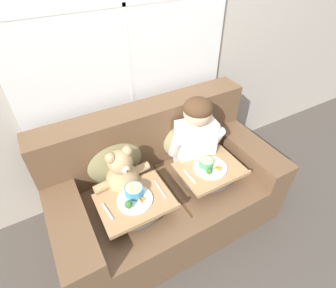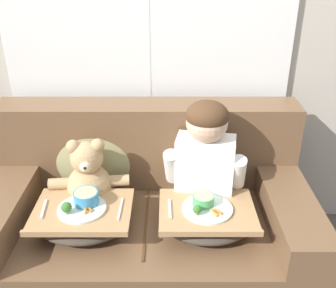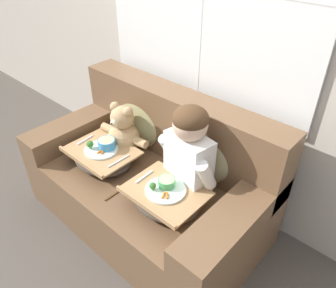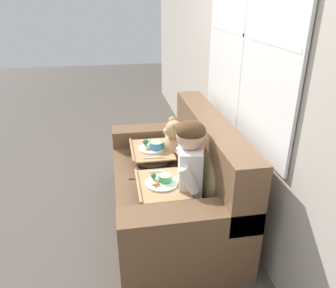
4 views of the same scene
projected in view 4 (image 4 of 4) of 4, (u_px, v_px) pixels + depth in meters
ground_plane at (169, 217)px, 2.83m from camera, size 14.00×14.00×0.00m
wall_back_with_window at (248, 62)px, 2.38m from camera, size 8.00×0.08×2.60m
couch at (178, 185)px, 2.71m from camera, size 1.61×0.88×0.89m
throw_pillow_behind_child at (211, 169)px, 2.35m from camera, size 0.43×0.21×0.44m
throw_pillow_behind_teddy at (191, 137)px, 2.88m from camera, size 0.42×0.20×0.44m
child_figure at (190, 156)px, 2.28m from camera, size 0.42×0.23×0.58m
teddy_bear at (174, 143)px, 2.87m from camera, size 0.41×0.29×0.38m
lap_tray_child at (162, 190)px, 2.35m from camera, size 0.45×0.35×0.17m
lap_tray_teddy at (152, 154)px, 2.88m from camera, size 0.46×0.36×0.19m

